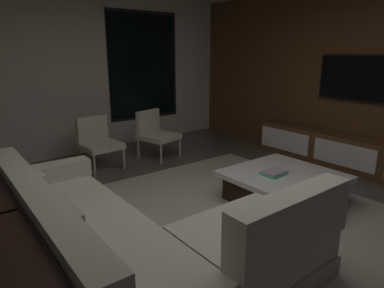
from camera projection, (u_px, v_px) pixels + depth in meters
The scene contains 11 objects.
floor at pixel (215, 231), 3.38m from camera, with size 9.20×9.20×0.00m, color #564C44.
back_wall_with_window at pixel (72, 75), 5.75m from camera, with size 6.60×0.30×2.70m.
media_wall at pixel (378, 79), 4.83m from camera, with size 0.12×7.80×2.70m.
area_rug at pixel (247, 224), 3.51m from camera, with size 3.20×3.80×0.01m, color #ADA391.
sectional_couch at pixel (131, 242), 2.64m from camera, with size 1.98×2.50×0.82m.
coffee_table at pixel (283, 187), 3.97m from camera, with size 1.16×1.16×0.36m.
book_stack_on_coffee_table at pixel (274, 173), 3.88m from camera, with size 0.27×0.21×0.05m.
accent_chair_near_window at pixel (155, 132), 5.66m from camera, with size 0.67×0.69×0.78m.
accent_chair_by_curtain at pixel (97, 140), 5.13m from camera, with size 0.58×0.60×0.78m.
media_console at pixel (354, 155), 4.99m from camera, with size 0.46×3.10×0.52m.
mounted_tv at pixel (357, 78), 4.96m from camera, with size 0.05×1.15×0.67m.
Camera 1 is at (-2.03, -2.26, 1.73)m, focal length 31.77 mm.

